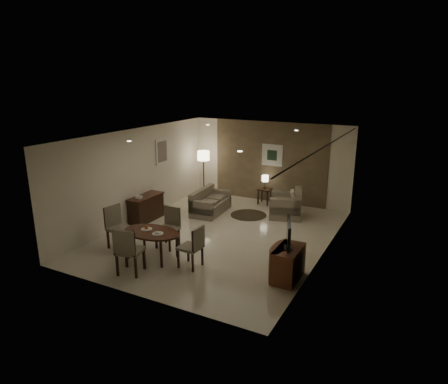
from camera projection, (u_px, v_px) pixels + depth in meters
The scene contains 31 objects.
room_shell at pixel (227, 183), 10.72m from camera, with size 5.50×7.00×2.70m.
taupe_accent at pixel (269, 162), 13.35m from camera, with size 3.96×0.03×2.70m, color #746548.
curtain_wall at pixel (323, 202), 9.20m from camera, with size 0.08×6.70×2.58m, color beige, non-canonical shape.
curtain_rod at pixel (327, 145), 8.83m from camera, with size 0.03×0.03×6.80m, color black.
art_back_frame at pixel (272, 155), 13.21m from camera, with size 0.72×0.03×0.72m, color silver.
art_back_canvas at pixel (272, 155), 13.20m from camera, with size 0.34×0.01×0.34m, color #1D3421.
art_left_frame at pixel (162, 151), 12.47m from camera, with size 0.03×0.60×0.80m, color silver.
art_left_canvas at pixel (162, 152), 12.47m from camera, with size 0.01×0.46×0.64m, color gray.
downlight_nl at pixel (129, 141), 9.10m from camera, with size 0.10×0.10×0.01m, color white.
downlight_nr at pixel (240, 151), 7.85m from camera, with size 0.10×0.10×0.01m, color white.
downlight_fl at pixel (208, 125), 12.17m from camera, with size 0.10×0.10×0.01m, color white.
downlight_fr at pixel (296, 130), 10.92m from camera, with size 0.10×0.10×0.01m, color white.
console_desk at pixel (146, 208), 11.76m from camera, with size 0.48×1.20×0.75m, color #462216, non-canonical shape.
telephone at pixel (139, 197), 11.39m from camera, with size 0.20×0.14×0.09m, color white, non-canonical shape.
tv_cabinet at pixel (288, 264), 8.31m from camera, with size 0.48×0.90×0.70m, color brown, non-canonical shape.
flat_tv at pixel (289, 234), 8.14m from camera, with size 0.06×0.88×0.60m, color black, non-canonical shape.
dining_table at pixel (152, 245), 9.30m from camera, with size 1.41×0.88×0.66m, color #462216, non-canonical shape.
chair_near at pixel (130, 250), 8.54m from camera, with size 0.51×0.51×1.06m, color gray, non-canonical shape.
chair_far at pixel (167, 228), 9.85m from camera, with size 0.48×0.48×1.00m, color gray, non-canonical shape.
chair_left at pixel (120, 228), 9.80m from camera, with size 0.51×0.51×1.05m, color gray, non-canonical shape.
chair_right at pixel (190, 247), 8.83m from camera, with size 0.47×0.47×0.96m, color gray, non-canonical shape.
plate_a at pixel (147, 229), 9.33m from camera, with size 0.26×0.26×0.02m, color white.
plate_b at pixel (158, 234), 9.07m from camera, with size 0.26×0.26×0.02m, color white.
fruit_apple at pixel (146, 227), 9.32m from camera, with size 0.09×0.09×0.09m, color #CB4E17.
napkin at pixel (158, 233), 9.06m from camera, with size 0.12×0.08×0.03m, color white.
round_rug at pixel (249, 215), 12.28m from camera, with size 1.10×1.10×0.01m, color #3A2F20.
sofa at pixel (211, 201), 12.44m from camera, with size 0.77×1.54×0.72m, color gray, non-canonical shape.
armchair at pixel (286, 203), 12.05m from camera, with size 0.97×0.91×0.86m, color gray, non-canonical shape.
side_table at pixel (265, 196), 13.32m from camera, with size 0.41×0.41×0.53m, color black, non-canonical shape.
table_lamp at pixel (265, 181), 13.17m from camera, with size 0.22×0.22×0.50m, color #FFEAC1, non-canonical shape.
floor_lamp at pixel (204, 174), 13.91m from camera, with size 0.42×0.42×1.65m, color #FFE5B7, non-canonical shape.
Camera 1 is at (4.72, -8.83, 4.10)m, focal length 32.00 mm.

